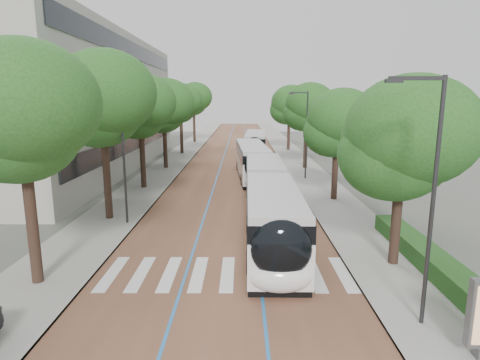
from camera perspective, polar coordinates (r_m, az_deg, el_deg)
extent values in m
plane|color=#51544C|center=(16.90, -2.61, -14.62)|extent=(160.00, 160.00, 0.00)
cube|color=brown|center=(55.67, -0.57, 3.74)|extent=(11.00, 140.00, 0.02)
cube|color=gray|center=(56.28, -8.24, 3.76)|extent=(4.00, 140.00, 0.12)
cube|color=gray|center=(56.06, 7.13, 3.76)|extent=(4.00, 140.00, 0.12)
cube|color=gray|center=(56.03, -6.32, 3.77)|extent=(0.20, 140.00, 0.14)
cube|color=gray|center=(55.86, 5.20, 3.77)|extent=(0.20, 140.00, 0.14)
cube|color=silver|center=(18.64, -17.72, -12.51)|extent=(0.55, 3.60, 0.01)
cube|color=silver|center=(18.31, -13.90, -12.75)|extent=(0.55, 3.60, 0.01)
cube|color=silver|center=(18.05, -9.95, -12.94)|extent=(0.55, 3.60, 0.01)
cube|color=silver|center=(17.87, -5.90, -13.07)|extent=(0.55, 3.60, 0.01)
cube|color=silver|center=(17.79, -1.79, -13.14)|extent=(0.55, 3.60, 0.01)
cube|color=silver|center=(17.79, 2.35, -13.15)|extent=(0.55, 3.60, 0.01)
cube|color=silver|center=(17.88, 6.46, -13.08)|extent=(0.55, 3.60, 0.01)
cube|color=silver|center=(18.05, 10.51, -12.96)|extent=(0.55, 3.60, 0.01)
cube|color=silver|center=(18.31, 14.46, -12.78)|extent=(0.55, 3.60, 0.01)
cube|color=#246DB7|center=(55.72, -2.22, 3.75)|extent=(0.12, 126.00, 0.01)
cube|color=#246DB7|center=(55.67, 1.08, 3.75)|extent=(0.12, 126.00, 0.01)
cube|color=#9E9A92|center=(47.72, -25.32, 9.82)|extent=(18.00, 40.00, 14.00)
cube|color=black|center=(44.84, -14.35, 5.38)|extent=(0.12, 38.00, 1.60)
cube|color=black|center=(44.63, -14.55, 9.47)|extent=(0.12, 38.00, 1.60)
cube|color=black|center=(44.66, -14.76, 13.57)|extent=(0.12, 38.00, 1.60)
cube|color=black|center=(44.90, -14.96, 17.40)|extent=(0.12, 38.00, 1.60)
cube|color=#19491B|center=(18.61, 27.29, -11.67)|extent=(1.20, 14.00, 0.80)
cylinder|color=#2B2B2D|center=(13.95, 25.70, -3.39)|extent=(0.14, 0.14, 8.00)
cube|color=#2B2B2D|center=(13.24, 23.97, 13.09)|extent=(1.70, 0.12, 0.12)
cube|color=#2B2B2D|center=(12.98, 21.04, 13.00)|extent=(0.50, 0.20, 0.10)
cylinder|color=#2B2B2D|center=(37.79, 9.44, 6.24)|extent=(0.14, 0.14, 8.00)
cube|color=#2B2B2D|center=(37.54, 8.40, 12.20)|extent=(1.70, 0.12, 0.12)
cube|color=#2B2B2D|center=(37.45, 7.31, 12.10)|extent=(0.50, 0.20, 0.10)
cylinder|color=#2B2B2D|center=(24.40, -16.22, 3.19)|extent=(0.14, 0.14, 8.00)
cylinder|color=black|center=(18.02, -27.40, -6.15)|extent=(0.44, 0.44, 4.75)
ellipsoid|color=#1E4D18|center=(17.32, -28.71, 7.64)|extent=(5.53, 5.53, 4.70)
cylinder|color=black|center=(26.02, -18.37, 0.04)|extent=(0.44, 0.44, 5.10)
ellipsoid|color=#1E4D18|center=(25.56, -19.03, 10.28)|extent=(6.00, 6.00, 5.10)
cylinder|color=black|center=(34.57, -13.66, 2.63)|extent=(0.44, 0.44, 4.69)
ellipsoid|color=#1E4D18|center=(34.21, -14.00, 9.70)|extent=(5.39, 5.39, 4.59)
cylinder|color=black|center=(44.26, -10.59, 4.57)|extent=(0.44, 0.44, 4.61)
ellipsoid|color=#1E4D18|center=(43.98, -10.79, 10.00)|extent=(6.00, 6.00, 5.10)
cylinder|color=black|center=(56.02, -8.31, 6.10)|extent=(0.44, 0.44, 4.74)
ellipsoid|color=#1E4D18|center=(55.80, -8.44, 10.51)|extent=(5.42, 5.42, 4.60)
cylinder|color=black|center=(70.83, -6.52, 7.40)|extent=(0.44, 0.44, 5.16)
ellipsoid|color=#1E4D18|center=(70.66, -6.61, 11.19)|extent=(5.86, 5.86, 4.98)
cylinder|color=black|center=(19.28, 21.29, -5.82)|extent=(0.44, 0.44, 3.93)
ellipsoid|color=#1E4D18|center=(18.59, 22.08, 4.77)|extent=(5.58, 5.58, 4.75)
cylinder|color=black|center=(30.46, 13.33, 0.77)|extent=(0.44, 0.44, 3.92)
ellipsoid|color=#1E4D18|center=(30.03, 13.64, 7.48)|extent=(4.98, 4.98, 4.23)
cylinder|color=black|center=(44.02, 9.30, 4.53)|extent=(0.44, 0.44, 4.55)
ellipsoid|color=#1E4D18|center=(43.73, 9.47, 9.92)|extent=(5.17, 5.17, 4.39)
cylinder|color=black|center=(59.79, 6.93, 6.37)|extent=(0.44, 0.44, 4.55)
ellipsoid|color=#1E4D18|center=(59.58, 7.02, 10.33)|extent=(5.92, 5.92, 5.03)
cylinder|color=black|center=(24.36, 3.93, -2.01)|extent=(2.31, 0.93, 2.30)
cube|color=white|center=(19.57, 4.69, -6.95)|extent=(2.60, 9.39, 1.82)
cube|color=black|center=(19.25, 4.74, -3.73)|extent=(2.64, 9.20, 0.97)
cube|color=#B8B8BA|center=(19.09, 4.78, -1.87)|extent=(2.55, 9.20, 0.31)
cube|color=black|center=(19.94, 4.64, -9.92)|extent=(2.55, 9.01, 0.35)
cube|color=white|center=(28.69, 3.47, -1.01)|extent=(2.59, 7.77, 1.82)
cube|color=black|center=(28.46, 3.50, 1.23)|extent=(2.62, 7.61, 0.97)
cube|color=#B8B8BA|center=(28.36, 3.52, 2.51)|extent=(2.53, 7.61, 0.31)
cube|color=black|center=(28.94, 3.45, -3.11)|extent=(2.53, 7.46, 0.35)
ellipsoid|color=black|center=(15.07, 5.86, -9.69)|extent=(2.36, 1.13, 2.28)
ellipsoid|color=white|center=(15.47, 5.79, -13.70)|extent=(2.36, 1.03, 1.14)
cylinder|color=black|center=(17.67, 1.40, -11.64)|extent=(0.31, 1.00, 1.00)
cylinder|color=black|center=(17.83, 8.83, -11.55)|extent=(0.31, 1.00, 1.00)
cylinder|color=black|center=(30.45, 1.19, -1.73)|extent=(0.31, 1.00, 1.00)
cylinder|color=black|center=(30.55, 5.44, -1.74)|extent=(0.31, 1.00, 1.00)
cylinder|color=black|center=(22.70, 1.29, -6.34)|extent=(0.31, 1.00, 1.00)
cylinder|color=black|center=(22.82, 7.01, -6.32)|extent=(0.31, 1.00, 1.00)
cube|color=white|center=(38.74, 1.70, 2.25)|extent=(3.21, 12.13, 1.82)
cube|color=black|center=(38.58, 1.71, 3.92)|extent=(3.24, 11.89, 0.97)
cube|color=#B8B8BA|center=(38.50, 1.71, 4.87)|extent=(3.15, 11.89, 0.31)
cube|color=black|center=(38.93, 1.69, 0.67)|extent=(3.13, 11.65, 0.35)
ellipsoid|color=black|center=(32.87, 2.56, 1.91)|extent=(2.41, 1.24, 2.28)
ellipsoid|color=white|center=(33.03, 2.55, -0.06)|extent=(2.41, 1.14, 1.14)
cylinder|color=black|center=(35.26, 0.35, 0.08)|extent=(0.36, 1.02, 1.00)
cylinder|color=black|center=(35.47, 4.00, 0.12)|extent=(0.36, 1.02, 1.00)
cylinder|color=black|center=(42.53, -0.26, 2.03)|extent=(0.36, 1.02, 1.00)
cylinder|color=black|center=(42.70, 2.78, 2.06)|extent=(0.36, 1.02, 1.00)
cube|color=white|center=(52.73, 2.21, 4.68)|extent=(3.11, 12.11, 1.82)
cube|color=black|center=(52.61, 2.22, 5.91)|extent=(3.14, 11.88, 0.97)
cube|color=#B8B8BA|center=(52.55, 2.22, 6.61)|extent=(3.05, 11.87, 0.31)
cube|color=black|center=(52.87, 2.20, 3.51)|extent=(3.04, 11.63, 0.35)
ellipsoid|color=black|center=(46.83, 2.08, 4.74)|extent=(2.40, 1.22, 2.28)
ellipsoid|color=white|center=(46.93, 2.07, 3.36)|extent=(2.40, 1.12, 1.14)
cylinder|color=black|center=(49.29, 0.81, 3.32)|extent=(0.35, 1.01, 1.00)
cylinder|color=black|center=(49.25, 3.44, 3.30)|extent=(0.35, 1.01, 1.00)
cylinder|color=black|center=(56.62, 1.13, 4.37)|extent=(0.35, 1.01, 1.00)
cylinder|color=black|center=(56.59, 3.42, 4.35)|extent=(0.35, 1.01, 1.00)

